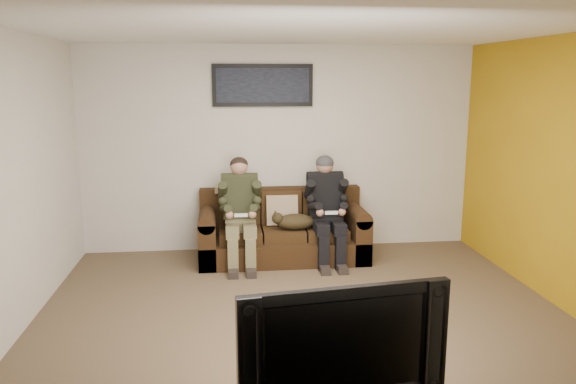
{
  "coord_description": "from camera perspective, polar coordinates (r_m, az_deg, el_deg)",
  "views": [
    {
      "loc": [
        -0.7,
        -4.85,
        2.18
      ],
      "look_at": [
        -0.02,
        1.2,
        0.95
      ],
      "focal_mm": 35.0,
      "sensor_mm": 36.0,
      "label": 1
    }
  ],
  "objects": [
    {
      "name": "throw_blanket",
      "position": [
        7.05,
        -5.76,
        0.33
      ],
      "size": [
        0.41,
        0.2,
        0.07
      ],
      "primitive_type": "cube",
      "color": "#BBAE89",
      "rests_on": "sofa"
    },
    {
      "name": "wall_back",
      "position": [
        7.18,
        -0.81,
        4.39
      ],
      "size": [
        5.0,
        0.0,
        5.0
      ],
      "primitive_type": "plane",
      "rotation": [
        1.57,
        0.0,
        0.0
      ],
      "color": "beige",
      "rests_on": "ground"
    },
    {
      "name": "wall_left",
      "position": [
        5.24,
        -26.41,
        0.56
      ],
      "size": [
        0.0,
        4.5,
        4.5
      ],
      "primitive_type": "plane",
      "rotation": [
        1.57,
        0.0,
        1.57
      ],
      "color": "beige",
      "rests_on": "ground"
    },
    {
      "name": "person_right",
      "position": [
        6.77,
        3.94,
        -1.18
      ],
      "size": [
        0.51,
        0.86,
        1.27
      ],
      "color": "black",
      "rests_on": "sofa"
    },
    {
      "name": "person_left",
      "position": [
        6.67,
        -4.89,
        -1.43
      ],
      "size": [
        0.51,
        0.87,
        1.26
      ],
      "color": "olive",
      "rests_on": "sofa"
    },
    {
      "name": "accent_wall_right",
      "position": [
        5.87,
        26.59,
        1.59
      ],
      "size": [
        0.0,
        4.5,
        4.5
      ],
      "primitive_type": "plane",
      "rotation": [
        1.57,
        0.0,
        -1.57
      ],
      "color": "#B08411",
      "rests_on": "ground"
    },
    {
      "name": "cat",
      "position": [
        6.72,
        0.61,
        -3.0
      ],
      "size": [
        0.66,
        0.26,
        0.24
      ],
      "color": "#3E3218",
      "rests_on": "sofa"
    },
    {
      "name": "framed_poster",
      "position": [
        7.08,
        -2.58,
        10.77
      ],
      "size": [
        1.25,
        0.05,
        0.52
      ],
      "color": "black",
      "rests_on": "wall_back"
    },
    {
      "name": "ceiling",
      "position": [
        4.91,
        1.85,
        16.32
      ],
      "size": [
        5.0,
        5.0,
        0.0
      ],
      "primitive_type": "plane",
      "rotation": [
        3.14,
        0.0,
        0.0
      ],
      "color": "silver",
      "rests_on": "ground"
    },
    {
      "name": "wall_front",
      "position": [
        2.83,
        8.32,
        -6.83
      ],
      "size": [
        5.0,
        0.0,
        5.0
      ],
      "primitive_type": "plane",
      "rotation": [
        -1.57,
        0.0,
        0.0
      ],
      "color": "beige",
      "rests_on": "ground"
    },
    {
      "name": "floor",
      "position": [
        5.36,
        1.67,
        -12.58
      ],
      "size": [
        5.0,
        5.0,
        0.0
      ],
      "primitive_type": "plane",
      "color": "brown",
      "rests_on": "ground"
    },
    {
      "name": "throw_pillow",
      "position": [
        6.93,
        -0.62,
        -1.85
      ],
      "size": [
        0.39,
        0.18,
        0.38
      ],
      "primitive_type": "cube",
      "rotation": [
        -0.21,
        0.0,
        0.0
      ],
      "color": "tan",
      "rests_on": "sofa"
    },
    {
      "name": "television",
      "position": [
        3.29,
        5.13,
        -14.49
      ],
      "size": [
        1.21,
        0.31,
        0.69
      ],
      "primitive_type": "imported",
      "rotation": [
        0.0,
        0.0,
        0.13
      ],
      "color": "black",
      "rests_on": "tv_stand"
    },
    {
      "name": "sofa",
      "position": [
        6.96,
        -0.58,
        -4.13
      ],
      "size": [
        2.03,
        0.87,
        0.83
      ],
      "color": "#311E0E",
      "rests_on": "ground"
    },
    {
      "name": "wall_right",
      "position": [
        5.88,
        26.67,
        1.59
      ],
      "size": [
        0.0,
        4.5,
        4.5
      ],
      "primitive_type": "plane",
      "rotation": [
        1.57,
        0.0,
        -1.57
      ],
      "color": "beige",
      "rests_on": "ground"
    }
  ]
}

